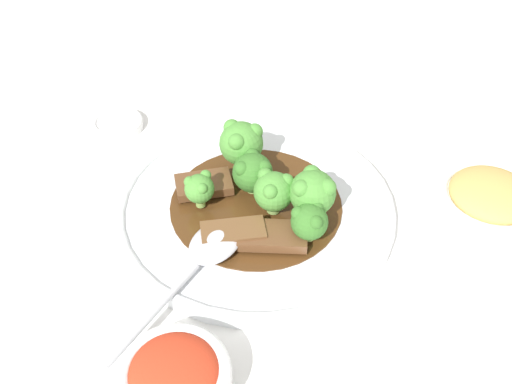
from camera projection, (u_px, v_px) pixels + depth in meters
The scene contains 16 objects.
ground_plane at pixel (256, 214), 0.68m from camera, with size 4.00×4.00×0.00m, color white.
main_plate at pixel (256, 207), 0.67m from camera, with size 0.31×0.31×0.02m.
beef_strip_0 at pixel (204, 185), 0.68m from camera, with size 0.07×0.06×0.01m.
beef_strip_1 at pixel (272, 236), 0.62m from camera, with size 0.07×0.04×0.01m.
beef_strip_2 at pixel (233, 233), 0.62m from camera, with size 0.07×0.05×0.01m.
broccoli_floret_0 at pixel (199, 188), 0.65m from camera, with size 0.03×0.03×0.04m.
broccoli_floret_1 at pixel (313, 192), 0.63m from camera, with size 0.05×0.05×0.06m.
broccoli_floret_2 at pixel (241, 143), 0.68m from camera, with size 0.05×0.05×0.06m.
broccoli_floret_3 at pixel (309, 221), 0.61m from camera, with size 0.04×0.04×0.04m.
broccoli_floret_4 at pixel (253, 172), 0.66m from camera, with size 0.05×0.05×0.05m.
broccoli_floret_5 at pixel (274, 191), 0.64m from camera, with size 0.04×0.04×0.05m.
serving_spoon at pixel (209, 250), 0.61m from camera, with size 0.11×0.19×0.01m.
side_bowl_kimchi at pixel (175, 379), 0.50m from camera, with size 0.10×0.10×0.05m.
side_bowl_appetizer at pixel (488, 203), 0.65m from camera, with size 0.12×0.12×0.06m.
sauce_dish at pixel (118, 124), 0.79m from camera, with size 0.07×0.07×0.01m.
paper_napkin at pixel (262, 92), 0.85m from camera, with size 0.15×0.11×0.01m.
Camera 1 is at (-0.06, 0.47, 0.48)m, focal length 42.00 mm.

